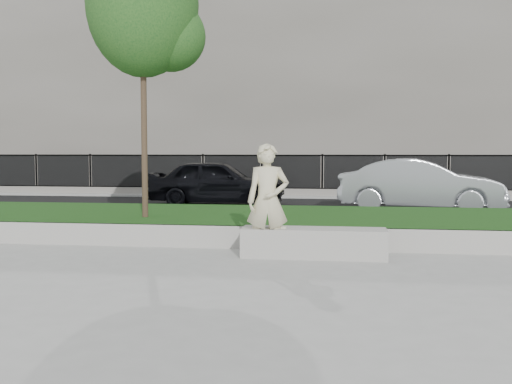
# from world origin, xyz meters

# --- Properties ---
(ground) EXTENTS (90.00, 90.00, 0.00)m
(ground) POSITION_xyz_m (0.00, 0.00, 0.00)
(ground) COLOR gray
(ground) RESTS_ON ground
(grass_bank) EXTENTS (34.00, 4.00, 0.40)m
(grass_bank) POSITION_xyz_m (0.00, 3.00, 0.20)
(grass_bank) COLOR black
(grass_bank) RESTS_ON ground
(grass_kerb) EXTENTS (34.00, 0.08, 0.40)m
(grass_kerb) POSITION_xyz_m (0.00, 1.04, 0.20)
(grass_kerb) COLOR gray
(grass_kerb) RESTS_ON ground
(street) EXTENTS (34.00, 7.00, 0.04)m
(street) POSITION_xyz_m (0.00, 8.50, 0.02)
(street) COLOR black
(street) RESTS_ON ground
(far_pavement) EXTENTS (34.00, 3.00, 0.12)m
(far_pavement) POSITION_xyz_m (0.00, 13.00, 0.06)
(far_pavement) COLOR gray
(far_pavement) RESTS_ON ground
(iron_fence) EXTENTS (32.00, 0.30, 1.50)m
(iron_fence) POSITION_xyz_m (0.00, 12.00, 0.54)
(iron_fence) COLOR slate
(iron_fence) RESTS_ON far_pavement
(building_facade) EXTENTS (34.00, 10.00, 10.00)m
(building_facade) POSITION_xyz_m (0.00, 20.00, 5.00)
(building_facade) COLOR #5F5B53
(building_facade) RESTS_ON ground
(stone_bench) EXTENTS (2.30, 0.57, 0.47)m
(stone_bench) POSITION_xyz_m (1.72, 0.40, 0.23)
(stone_bench) COLOR gray
(stone_bench) RESTS_ON ground
(man) EXTENTS (0.72, 0.52, 1.82)m
(man) POSITION_xyz_m (1.00, 0.25, 0.91)
(man) COLOR beige
(man) RESTS_ON ground
(book) EXTENTS (0.23, 0.17, 0.03)m
(book) POSITION_xyz_m (1.17, 0.37, 0.48)
(book) COLOR beige
(book) RESTS_ON stone_bench
(young_tree) EXTENTS (2.27, 2.17, 5.56)m
(young_tree) POSITION_xyz_m (-1.59, 2.20, 4.44)
(young_tree) COLOR #38281C
(young_tree) RESTS_ON grass_bank
(car_dark) EXTENTS (4.25, 1.86, 1.42)m
(car_dark) POSITION_xyz_m (-1.57, 8.60, 0.75)
(car_dark) COLOR black
(car_dark) RESTS_ON street
(car_silver) EXTENTS (4.59, 2.11, 1.46)m
(car_silver) POSITION_xyz_m (4.40, 7.62, 0.77)
(car_silver) COLOR #9EA2A6
(car_silver) RESTS_ON street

